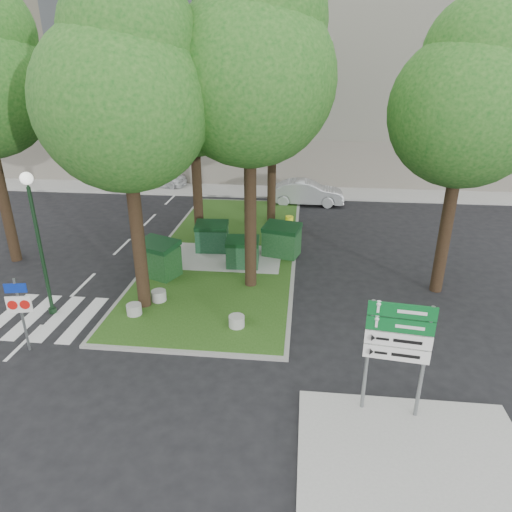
# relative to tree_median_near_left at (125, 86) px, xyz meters

# --- Properties ---
(ground) EXTENTS (120.00, 120.00, 0.00)m
(ground) POSITION_rel_tree_median_near_left_xyz_m (1.41, -2.56, -7.32)
(ground) COLOR black
(ground) RESTS_ON ground
(median_island) EXTENTS (6.00, 16.00, 0.12)m
(median_island) POSITION_rel_tree_median_near_left_xyz_m (1.91, 5.44, -7.26)
(median_island) COLOR #224A15
(median_island) RESTS_ON ground
(median_kerb) EXTENTS (6.30, 16.30, 0.10)m
(median_kerb) POSITION_rel_tree_median_near_left_xyz_m (1.91, 5.44, -7.27)
(median_kerb) COLOR gray
(median_kerb) RESTS_ON ground
(sidewalk_corner) EXTENTS (5.00, 4.00, 0.12)m
(sidewalk_corner) POSITION_rel_tree_median_near_left_xyz_m (7.91, -6.06, -7.26)
(sidewalk_corner) COLOR #999993
(sidewalk_corner) RESTS_ON ground
(building_sidewalk) EXTENTS (42.00, 3.00, 0.12)m
(building_sidewalk) POSITION_rel_tree_median_near_left_xyz_m (1.41, 15.94, -7.26)
(building_sidewalk) COLOR #999993
(building_sidewalk) RESTS_ON ground
(zebra_crossing) EXTENTS (5.00, 3.00, 0.01)m
(zebra_crossing) POSITION_rel_tree_median_near_left_xyz_m (-2.34, -1.06, -7.31)
(zebra_crossing) COLOR silver
(zebra_crossing) RESTS_ON ground
(apartment_building) EXTENTS (41.00, 12.00, 16.00)m
(apartment_building) POSITION_rel_tree_median_near_left_xyz_m (1.41, 23.44, 0.68)
(apartment_building) COLOR #B6AF88
(apartment_building) RESTS_ON ground
(tree_median_near_left) EXTENTS (5.20, 5.20, 10.53)m
(tree_median_near_left) POSITION_rel_tree_median_near_left_xyz_m (0.00, 0.00, 0.00)
(tree_median_near_left) COLOR black
(tree_median_near_left) RESTS_ON ground
(tree_median_near_right) EXTENTS (5.60, 5.60, 11.46)m
(tree_median_near_right) POSITION_rel_tree_median_near_left_xyz_m (3.50, 2.00, 0.67)
(tree_median_near_right) COLOR black
(tree_median_near_right) RESTS_ON ground
(tree_median_mid) EXTENTS (4.80, 4.80, 9.99)m
(tree_median_mid) POSITION_rel_tree_median_near_left_xyz_m (0.50, 6.50, -0.34)
(tree_median_mid) COLOR black
(tree_median_mid) RESTS_ON ground
(tree_median_far) EXTENTS (5.80, 5.80, 11.93)m
(tree_median_far) POSITION_rel_tree_median_near_left_xyz_m (3.70, 9.50, 1.00)
(tree_median_far) COLOR black
(tree_median_far) RESTS_ON ground
(tree_street_right) EXTENTS (5.00, 5.00, 10.06)m
(tree_street_right) POSITION_rel_tree_median_near_left_xyz_m (10.50, 2.50, -0.33)
(tree_street_right) COLOR black
(tree_street_right) RESTS_ON ground
(dumpster_a) EXTENTS (1.90, 1.66, 1.48)m
(dumpster_a) POSITION_rel_tree_median_near_left_xyz_m (-0.32, 2.40, -6.49)
(dumpster_a) COLOR #0E3310
(dumpster_a) RESTS_ON median_island
(dumpster_b) EXTENTS (1.50, 1.09, 1.34)m
(dumpster_b) POSITION_rel_tree_median_near_left_xyz_m (1.28, 5.19, -6.55)
(dumpster_b) COLOR #113B21
(dumpster_b) RESTS_ON median_island
(dumpster_c) EXTENTS (1.40, 1.01, 1.26)m
(dumpster_c) POSITION_rel_tree_median_near_left_xyz_m (2.88, 3.61, -6.59)
(dumpster_c) COLOR #10371B
(dumpster_c) RESTS_ON median_island
(dumpster_d) EXTENTS (1.79, 1.46, 1.45)m
(dumpster_d) POSITION_rel_tree_median_near_left_xyz_m (4.41, 4.99, -6.50)
(dumpster_d) COLOR #123B17
(dumpster_d) RESTS_ON median_island
(bollard_left) EXTENTS (0.50, 0.50, 0.36)m
(bollard_left) POSITION_rel_tree_median_near_left_xyz_m (-0.22, -0.73, -7.02)
(bollard_left) COLOR #999994
(bollard_left) RESTS_ON median_island
(bollard_right) EXTENTS (0.51, 0.51, 0.37)m
(bollard_right) POSITION_rel_tree_median_near_left_xyz_m (3.32, -1.12, -7.01)
(bollard_right) COLOR #9A9B96
(bollard_right) RESTS_ON median_island
(bollard_mid) EXTENTS (0.53, 0.53, 0.38)m
(bollard_mid) POSITION_rel_tree_median_near_left_xyz_m (0.31, 0.30, -7.01)
(bollard_mid) COLOR gray
(bollard_mid) RESTS_ON median_island
(litter_bin) EXTENTS (0.39, 0.39, 0.69)m
(litter_bin) POSITION_rel_tree_median_near_left_xyz_m (4.61, 8.40, -6.85)
(litter_bin) COLOR yellow
(litter_bin) RESTS_ON median_island
(street_lamp) EXTENTS (0.39, 0.39, 4.89)m
(street_lamp) POSITION_rel_tree_median_near_left_xyz_m (-3.15, -0.74, -4.24)
(street_lamp) COLOR black
(street_lamp) RESTS_ON ground
(traffic_sign_pole) EXTENTS (0.71, 0.17, 2.37)m
(traffic_sign_pole) POSITION_rel_tree_median_near_left_xyz_m (-2.70, -2.92, -5.80)
(traffic_sign_pole) COLOR slate
(traffic_sign_pole) RESTS_ON ground
(directional_sign) EXTENTS (1.48, 0.25, 2.97)m
(directional_sign) POSITION_rel_tree_median_near_left_xyz_m (7.57, -4.56, -5.22)
(directional_sign) COLOR slate
(directional_sign) RESTS_ON sidewalk_corner
(car_white) EXTENTS (4.48, 2.16, 1.47)m
(car_white) POSITION_rel_tree_median_near_left_xyz_m (-4.98, 16.55, -6.58)
(car_white) COLOR silver
(car_white) RESTS_ON ground
(car_silver) EXTENTS (4.48, 1.58, 1.47)m
(car_silver) POSITION_rel_tree_median_near_left_xyz_m (5.43, 13.40, -6.58)
(car_silver) COLOR #AEB3B6
(car_silver) RESTS_ON ground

